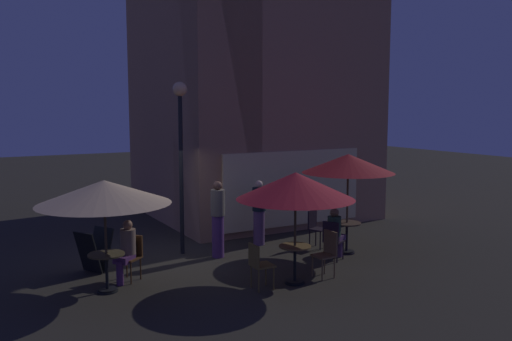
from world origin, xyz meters
TOP-DOWN VIEW (x-y plane):
  - ground_plane at (0.00, 0.00)m, footprint 60.00×60.00m
  - cafe_building at (3.41, 3.13)m, footprint 6.33×6.32m
  - street_lamp_near_corner at (0.62, 0.51)m, footprint 0.34×0.34m
  - menu_sandwich_board at (-1.56, 0.06)m, footprint 0.84×0.81m
  - cafe_table_0 at (-1.64, -1.33)m, footprint 0.69×0.69m
  - cafe_table_1 at (4.10, -1.40)m, footprint 0.68×0.68m
  - cafe_table_2 at (1.77, -2.67)m, footprint 0.64×0.64m
  - patio_umbrella_0 at (-1.64, -1.33)m, footprint 2.51×2.51m
  - patio_umbrella_1 at (4.10, -1.40)m, footprint 2.21×2.21m
  - patio_umbrella_2 at (1.77, -2.67)m, footprint 2.35×2.35m
  - cafe_chair_0 at (-1.02, -0.83)m, footprint 0.59×0.59m
  - cafe_chair_1 at (3.74, -0.59)m, footprint 0.50×0.50m
  - cafe_chair_2 at (3.40, -1.75)m, footprint 0.53×0.53m
  - cafe_chair_3 at (2.60, -2.63)m, footprint 0.42×0.42m
  - cafe_chair_4 at (0.95, -2.63)m, footprint 0.42×0.42m
  - patron_seated_0 at (-1.13, -0.92)m, footprint 0.50×0.48m
  - patron_seated_1 at (3.53, -1.69)m, footprint 0.51×0.44m
  - patron_standing_2 at (2.65, 0.34)m, footprint 0.34×0.34m
  - patron_standing_3 at (1.24, -0.20)m, footprint 0.33×0.33m

SIDE VIEW (x-z plane):
  - ground_plane at x=0.00m, z-range 0.00..0.00m
  - menu_sandwich_board at x=-1.56m, z-range 0.01..0.92m
  - cafe_table_2 at x=1.77m, z-range 0.14..0.91m
  - cafe_table_0 at x=-1.64m, z-range 0.16..0.90m
  - cafe_table_1 at x=4.10m, z-range 0.15..0.91m
  - cafe_chair_2 at x=3.40m, z-range 0.08..1.01m
  - cafe_chair_4 at x=0.95m, z-range 0.10..1.00m
  - cafe_chair_0 at x=-1.02m, z-range 0.10..1.01m
  - cafe_chair_3 at x=2.60m, z-range 0.09..1.05m
  - cafe_chair_1 at x=3.74m, z-range 0.10..1.04m
  - patron_seated_1 at x=3.53m, z-range 0.08..1.29m
  - patron_seated_0 at x=-1.13m, z-range 0.08..1.33m
  - patron_standing_2 at x=2.65m, z-range 0.00..1.67m
  - patron_standing_3 at x=1.24m, z-range 0.01..1.82m
  - patio_umbrella_0 at x=-1.64m, z-range 0.85..3.01m
  - patio_umbrella_2 at x=1.77m, z-range 0.85..3.10m
  - patio_umbrella_1 at x=4.10m, z-range 0.97..3.38m
  - street_lamp_near_corner at x=0.62m, z-range 0.88..4.98m
  - cafe_building at x=3.41m, z-range -0.01..9.50m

